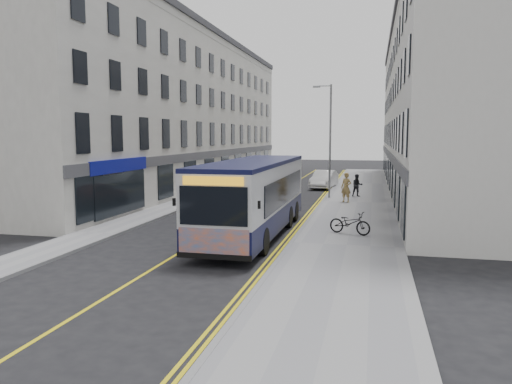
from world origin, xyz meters
The scene contains 17 objects.
ground centered at (0.00, 0.00, 0.00)m, with size 140.00×140.00×0.00m, color black.
pavement_east centered at (6.25, 12.00, 0.06)m, with size 4.50×64.00×0.12m, color gray.
pavement_west centered at (-5.00, 12.00, 0.06)m, with size 2.00×64.00×0.12m, color gray.
kerb_east centered at (4.00, 12.00, 0.07)m, with size 0.18×64.00×0.13m, color slate.
kerb_west centered at (-4.00, 12.00, 0.07)m, with size 0.18×64.00×0.13m, color slate.
road_centre_line centered at (0.00, 12.00, 0.00)m, with size 0.12×64.00×0.01m, color gold.
road_dbl_yellow_inner centered at (3.55, 12.00, 0.00)m, with size 0.10×64.00×0.01m, color gold.
road_dbl_yellow_outer centered at (3.75, 12.00, 0.00)m, with size 0.10×64.00×0.01m, color gold.
terrace_east centered at (11.50, 21.00, 6.50)m, with size 6.00×46.00×13.00m, color silver.
terrace_west centered at (-9.00, 21.00, 6.50)m, with size 6.00×46.00×13.00m, color silver.
streetlamp centered at (4.17, 14.00, 4.38)m, with size 1.32×0.18×8.00m.
city_bus centered at (2.04, 0.30, 1.85)m, with size 2.72×11.67×3.39m.
bicycle centered at (6.26, 1.05, 0.63)m, with size 0.67×1.93×1.01m, color black.
pedestrian_near centered at (5.53, 11.77, 1.10)m, with size 0.71×0.47×1.95m, color olive.
pedestrian_far centered at (6.15, 15.01, 0.93)m, with size 0.78×0.61×1.61m, color black.
car_white centered at (3.20, 21.16, 0.76)m, with size 1.60×4.60×1.52m, color silver.
car_maroon centered at (-2.00, 7.20, 0.79)m, with size 1.86×4.63×1.58m, color #4C140C.
Camera 1 is at (7.19, -21.24, 4.53)m, focal length 35.00 mm.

